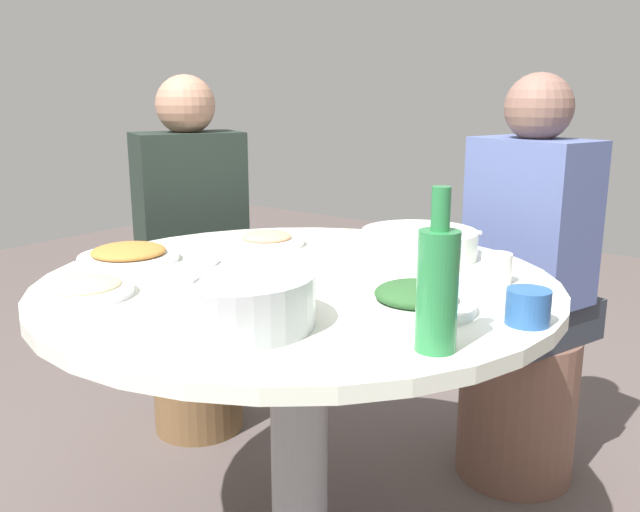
% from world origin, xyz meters
% --- Properties ---
extents(round_dining_table, '(1.15, 1.15, 0.76)m').
position_xyz_m(round_dining_table, '(0.00, 0.00, 0.61)').
color(round_dining_table, '#99999E').
rests_on(round_dining_table, ground).
extents(rice_bowl, '(0.29, 0.29, 0.10)m').
position_xyz_m(rice_bowl, '(0.31, 0.11, 0.81)').
color(rice_bowl, '#B2B5BA').
rests_on(rice_bowl, round_dining_table).
extents(soup_bowl, '(0.29, 0.29, 0.07)m').
position_xyz_m(soup_bowl, '(-0.34, 0.11, 0.79)').
color(soup_bowl, white).
rests_on(soup_bowl, round_dining_table).
extents(dish_noodles, '(0.20, 0.20, 0.04)m').
position_xyz_m(dish_noodles, '(0.37, -0.26, 0.77)').
color(dish_noodles, silver).
rests_on(dish_noodles, round_dining_table).
extents(dish_greens, '(0.23, 0.23, 0.05)m').
position_xyz_m(dish_greens, '(0.04, 0.32, 0.78)').
color(dish_greens, white).
rests_on(dish_greens, round_dining_table).
extents(dish_shrimp, '(0.20, 0.20, 0.04)m').
position_xyz_m(dish_shrimp, '(-0.21, -0.28, 0.77)').
color(dish_shrimp, white).
rests_on(dish_shrimp, round_dining_table).
extents(dish_tofu_braise, '(0.24, 0.24, 0.04)m').
position_xyz_m(dish_tofu_braise, '(0.13, -0.42, 0.78)').
color(dish_tofu_braise, silver).
rests_on(dish_tofu_braise, round_dining_table).
extents(green_bottle, '(0.07, 0.07, 0.27)m').
position_xyz_m(green_bottle, '(0.20, 0.45, 0.87)').
color(green_bottle, '#2A7F43').
rests_on(green_bottle, round_dining_table).
extents(tea_cup_near, '(0.07, 0.07, 0.07)m').
position_xyz_m(tea_cup_near, '(-0.23, 0.37, 0.79)').
color(tea_cup_near, white).
rests_on(tea_cup_near, round_dining_table).
extents(tea_cup_far, '(0.08, 0.08, 0.06)m').
position_xyz_m(tea_cup_far, '(-0.01, 0.52, 0.79)').
color(tea_cup_far, '#29579C').
rests_on(tea_cup_far, round_dining_table).
extents(stool_for_diner_left, '(0.31, 0.31, 0.46)m').
position_xyz_m(stool_for_diner_left, '(-0.37, -0.76, 0.23)').
color(stool_for_diner_left, brown).
rests_on(stool_for_diner_left, ground).
extents(diner_left, '(0.44, 0.45, 0.76)m').
position_xyz_m(diner_left, '(-0.37, -0.76, 0.77)').
color(diner_left, '#2D333D').
rests_on(diner_left, stool_for_diner_left).
extents(stool_for_diner_right, '(0.35, 0.35, 0.46)m').
position_xyz_m(stool_for_diner_right, '(-0.76, 0.24, 0.23)').
color(stool_for_diner_right, brown).
rests_on(stool_for_diner_right, ground).
extents(diner_right, '(0.42, 0.41, 0.76)m').
position_xyz_m(diner_right, '(-0.76, 0.24, 0.77)').
color(diner_right, '#2D333D').
rests_on(diner_right, stool_for_diner_right).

